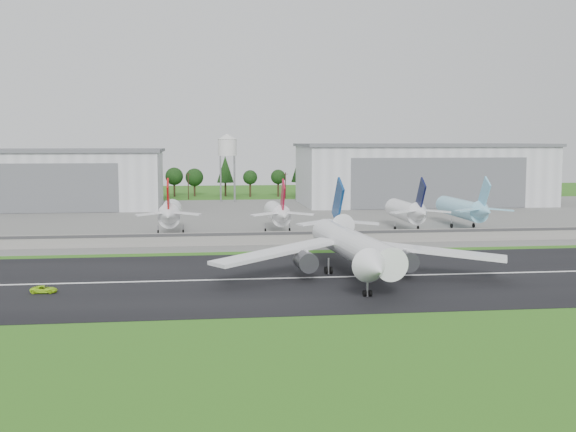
{
  "coord_description": "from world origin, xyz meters",
  "views": [
    {
      "loc": [
        -17.92,
        -126.3,
        26.71
      ],
      "look_at": [
        3.01,
        40.0,
        9.0
      ],
      "focal_mm": 45.0,
      "sensor_mm": 36.0,
      "label": 1
    }
  ],
  "objects": [
    {
      "name": "apron",
      "position": [
        0.0,
        120.0,
        0.05
      ],
      "size": [
        320.0,
        150.0,
        0.1
      ],
      "primitive_type": "cube",
      "color": "slate",
      "rests_on": "ground"
    },
    {
      "name": "utility_poles",
      "position": [
        0.0,
        200.0,
        0.0
      ],
      "size": [
        230.0,
        3.0,
        12.0
      ],
      "primitive_type": null,
      "color": "black",
      "rests_on": "ground"
    },
    {
      "name": "water_tower",
      "position": [
        -5.0,
        185.0,
        24.55
      ],
      "size": [
        8.4,
        8.4,
        29.4
      ],
      "color": "#99999E",
      "rests_on": "ground"
    },
    {
      "name": "runway",
      "position": [
        0.0,
        10.0,
        0.05
      ],
      "size": [
        320.0,
        60.0,
        0.1
      ],
      "primitive_type": "cube",
      "color": "black",
      "rests_on": "ground"
    },
    {
      "name": "ground",
      "position": [
        0.0,
        0.0,
        0.0
      ],
      "size": [
        600.0,
        600.0,
        0.0
      ],
      "primitive_type": "plane",
      "color": "#226117",
      "rests_on": "ground"
    },
    {
      "name": "hangar_east",
      "position": [
        75.0,
        164.92,
        12.63
      ],
      "size": [
        102.0,
        47.0,
        25.2
      ],
      "color": "silver",
      "rests_on": "ground"
    },
    {
      "name": "treeline",
      "position": [
        0.0,
        215.0,
        0.0
      ],
      "size": [
        320.0,
        16.0,
        22.0
      ],
      "primitive_type": null,
      "color": "black",
      "rests_on": "ground"
    },
    {
      "name": "parked_jet_navy",
      "position": [
        42.94,
        76.55,
        6.1
      ],
      "size": [
        7.36,
        31.29,
        16.6
      ],
      "color": "white",
      "rests_on": "ground"
    },
    {
      "name": "hangar_west",
      "position": [
        -80.0,
        164.92,
        11.63
      ],
      "size": [
        97.0,
        44.0,
        23.2
      ],
      "color": "silver",
      "rests_on": "ground"
    },
    {
      "name": "runway_centerline",
      "position": [
        0.0,
        10.0,
        0.11
      ],
      "size": [
        220.0,
        1.0,
        0.02
      ],
      "primitive_type": "cube",
      "color": "white",
      "rests_on": "runway"
    },
    {
      "name": "ground_vehicle",
      "position": [
        -44.79,
        1.88,
        0.74
      ],
      "size": [
        4.68,
        2.36,
        1.27
      ],
      "primitive_type": "imported",
      "rotation": [
        0.0,
        0.0,
        1.51
      ],
      "color": "#AAE31A",
      "rests_on": "runway"
    },
    {
      "name": "parked_jet_red_b",
      "position": [
        4.74,
        76.52,
        5.93
      ],
      "size": [
        7.36,
        31.29,
        16.42
      ],
      "color": "white",
      "rests_on": "ground"
    },
    {
      "name": "parked_jet_red_a",
      "position": [
        -25.61,
        76.58,
        6.32
      ],
      "size": [
        7.36,
        31.29,
        16.84
      ],
      "color": "silver",
      "rests_on": "ground"
    },
    {
      "name": "parked_jet_skyblue",
      "position": [
        61.98,
        81.55,
        6.07
      ],
      "size": [
        7.36,
        37.29,
        16.63
      ],
      "color": "#8BD2F0",
      "rests_on": "ground"
    },
    {
      "name": "main_airliner",
      "position": [
        12.02,
        9.57,
        4.89
      ],
      "size": [
        57.11,
        59.26,
        18.17
      ],
      "rotation": [
        0.0,
        0.0,
        3.22
      ],
      "color": "white",
      "rests_on": "runway"
    },
    {
      "name": "blast_fence",
      "position": [
        0.0,
        54.99,
        1.81
      ],
      "size": [
        240.0,
        0.61,
        3.5
      ],
      "color": "gray",
      "rests_on": "ground"
    }
  ]
}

